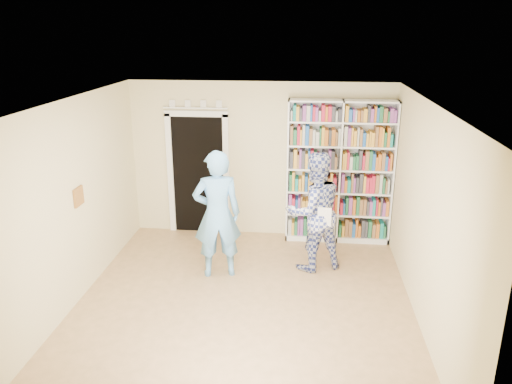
% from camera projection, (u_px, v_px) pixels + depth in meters
% --- Properties ---
extents(floor, '(5.00, 5.00, 0.00)m').
position_uv_depth(floor, '(243.00, 305.00, 6.69)').
color(floor, olive).
rests_on(floor, ground).
extents(ceiling, '(5.00, 5.00, 0.00)m').
position_uv_depth(ceiling, '(241.00, 103.00, 5.84)').
color(ceiling, white).
rests_on(ceiling, wall_back).
extents(wall_back, '(4.50, 0.00, 4.50)m').
position_uv_depth(wall_back, '(261.00, 160.00, 8.62)').
color(wall_back, beige).
rests_on(wall_back, floor).
extents(wall_left, '(0.00, 5.00, 5.00)m').
position_uv_depth(wall_left, '(71.00, 205.00, 6.48)').
color(wall_left, beige).
rests_on(wall_left, floor).
extents(wall_right, '(0.00, 5.00, 5.00)m').
position_uv_depth(wall_right, '(426.00, 218.00, 6.05)').
color(wall_right, beige).
rests_on(wall_right, floor).
extents(bookshelf, '(1.77, 0.33, 2.44)m').
position_uv_depth(bookshelf, '(339.00, 172.00, 8.39)').
color(bookshelf, white).
rests_on(bookshelf, floor).
extents(doorway, '(1.10, 0.08, 2.43)m').
position_uv_depth(doorway, '(198.00, 169.00, 8.76)').
color(doorway, black).
rests_on(doorway, floor).
extents(wall_art, '(0.03, 0.25, 0.25)m').
position_uv_depth(wall_art, '(79.00, 196.00, 6.65)').
color(wall_art, brown).
rests_on(wall_art, wall_left).
extents(man_blue, '(0.79, 0.62, 1.92)m').
position_uv_depth(man_blue, '(217.00, 214.00, 7.24)').
color(man_blue, '#66ABE4').
rests_on(man_blue, floor).
extents(man_plaid, '(1.10, 1.00, 1.83)m').
position_uv_depth(man_plaid, '(314.00, 212.00, 7.47)').
color(man_plaid, navy).
rests_on(man_plaid, floor).
extents(paper_sheet, '(0.20, 0.04, 0.28)m').
position_uv_depth(paper_sheet, '(324.00, 217.00, 7.19)').
color(paper_sheet, white).
rests_on(paper_sheet, man_plaid).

